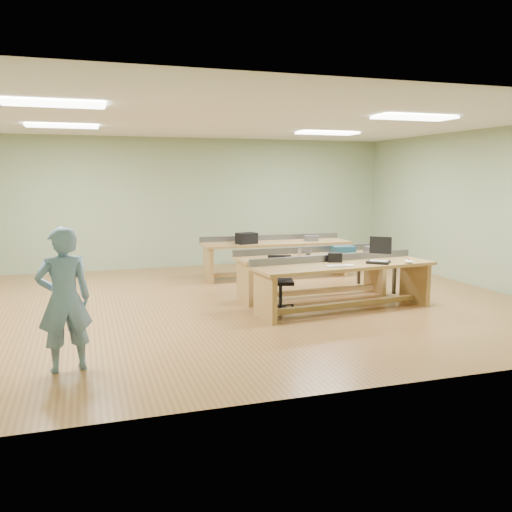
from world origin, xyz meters
name	(u,v)px	position (x,y,z in m)	size (l,w,h in m)	color
floor	(226,304)	(0.00, 0.00, 0.00)	(10.00, 10.00, 0.00)	olive
ceiling	(225,120)	(0.00, 0.00, 3.00)	(10.00, 10.00, 0.00)	silver
wall_back	(183,203)	(0.00, 4.00, 1.50)	(10.00, 0.04, 3.00)	gray
wall_front	(332,242)	(0.00, -4.00, 1.50)	(10.00, 0.04, 3.00)	gray
wall_right	(479,209)	(5.00, 0.00, 1.50)	(0.04, 8.00, 3.00)	gray
fluor_panels	(225,122)	(0.00, 0.00, 2.97)	(6.20, 3.50, 0.03)	white
workbench_front	(344,276)	(1.66, -1.00, 0.56)	(3.02, 1.07, 0.86)	#AD8449
workbench_mid	(312,266)	(1.58, 0.06, 0.55)	(2.77, 0.86, 0.86)	#AD8449
workbench_back	(275,251)	(1.62, 2.08, 0.56)	(3.14, 0.89, 0.86)	#AD8449
person	(64,300)	(-2.46, -2.54, 0.79)	(0.58, 0.38, 1.59)	#678CA9
laptop_base	(379,262)	(2.20, -1.13, 0.77)	(0.35, 0.28, 0.04)	black
laptop_screen	(381,245)	(2.29, -1.02, 1.02)	(0.35, 0.02, 0.27)	black
keyboard	(340,266)	(1.47, -1.25, 0.76)	(0.43, 0.14, 0.02)	beige
trackball_mouse	(409,261)	(2.65, -1.27, 0.78)	(0.12, 0.14, 0.06)	white
camera_bag	(335,257)	(1.60, -0.80, 0.83)	(0.22, 0.14, 0.15)	black
task_chair	(280,289)	(0.76, -0.55, 0.31)	(0.55, 0.55, 0.84)	black
parts_bin_teal	(343,250)	(2.16, 0.02, 0.82)	(0.39, 0.29, 0.14)	#133340
parts_bin_grey	(377,250)	(2.80, -0.06, 0.81)	(0.43, 0.27, 0.12)	#3A3A3D
mug	(308,253)	(1.50, 0.06, 0.79)	(0.11, 0.11, 0.09)	#3A3A3D
drinks_can	(300,252)	(1.33, 0.03, 0.81)	(0.06, 0.06, 0.12)	#B5B5B9
storage_box_back	(246,238)	(0.94, 1.94, 0.86)	(0.39, 0.28, 0.22)	black
tray_back	(312,238)	(2.40, 1.97, 0.81)	(0.29, 0.21, 0.12)	#3A3A3D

